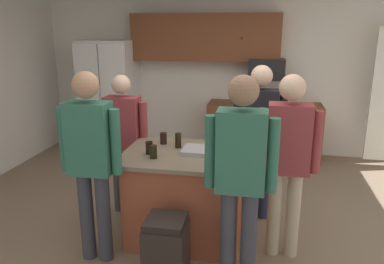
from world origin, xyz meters
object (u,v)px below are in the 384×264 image
at_px(refrigerator, 110,97).
at_px(tumbler_amber, 149,148).
at_px(trash_bin, 166,252).
at_px(person_host_foreground, 288,155).
at_px(person_guest_right, 259,133).
at_px(serving_tray, 205,151).
at_px(glass_stout_tall, 153,152).
at_px(kitchen_island, 186,195).
at_px(person_guest_left, 91,155).
at_px(person_guest_by_door, 123,136).
at_px(glass_dark_ale, 178,140).
at_px(microwave_over_range, 267,69).
at_px(person_elder_center, 241,170).
at_px(glass_pilsner, 163,138).

relative_size(refrigerator, tumbler_amber, 14.98).
bearing_deg(trash_bin, person_host_foreground, 33.05).
distance_m(person_guest_right, tumbler_amber, 1.24).
height_order(person_guest_right, tumbler_amber, person_guest_right).
xyz_separation_m(serving_tray, trash_bin, (-0.20, -0.80, -0.64)).
xyz_separation_m(refrigerator, glass_stout_tall, (1.59, -2.79, 0.04)).
xyz_separation_m(glass_stout_tall, tumbler_amber, (-0.07, 0.10, 0.00)).
xyz_separation_m(kitchen_island, person_guest_left, (-0.75, -0.52, 0.56)).
bearing_deg(person_guest_by_door, glass_dark_ale, 5.91).
distance_m(refrigerator, microwave_over_range, 2.65).
xyz_separation_m(person_guest_left, trash_bin, (0.73, -0.23, -0.72)).
xyz_separation_m(person_elder_center, glass_dark_ale, (-0.69, 0.82, -0.04)).
relative_size(kitchen_island, glass_stout_tall, 9.95).
distance_m(kitchen_island, glass_stout_tall, 0.62).
height_order(kitchen_island, person_guest_right, person_guest_right).
xyz_separation_m(glass_pilsner, trash_bin, (0.28, -1.00, -0.68)).
height_order(microwave_over_range, trash_bin, microwave_over_range).
relative_size(person_guest_left, trash_bin, 2.89).
distance_m(kitchen_island, person_host_foreground, 1.10).
relative_size(person_guest_right, glass_dark_ale, 11.59).
height_order(kitchen_island, glass_pilsner, glass_pilsner).
distance_m(microwave_over_range, person_host_foreground, 2.87).
bearing_deg(serving_tray, microwave_over_range, 78.23).
bearing_deg(person_host_foreground, person_guest_by_door, -10.44).
distance_m(microwave_over_range, glass_dark_ale, 2.73).
height_order(refrigerator, kitchen_island, refrigerator).
distance_m(person_guest_right, trash_bin, 1.67).
distance_m(glass_pilsner, tumbler_amber, 0.35).
bearing_deg(person_guest_right, glass_stout_tall, -0.86).
distance_m(person_guest_by_door, glass_dark_ale, 0.76).
relative_size(kitchen_island, trash_bin, 2.02).
relative_size(kitchen_island, tumbler_amber, 9.83).
xyz_separation_m(person_guest_right, person_host_foreground, (0.27, -0.71, 0.00)).
bearing_deg(glass_dark_ale, person_guest_by_door, 157.22).
bearing_deg(person_host_foreground, kitchen_island, 0.00).
xyz_separation_m(person_guest_by_door, serving_tray, (0.99, -0.41, 0.02)).
bearing_deg(refrigerator, serving_tray, -51.22).
bearing_deg(person_host_foreground, microwave_over_range, -78.11).
bearing_deg(person_guest_by_door, tumbler_amber, -20.63).
bearing_deg(tumbler_amber, person_guest_by_door, 130.68).
bearing_deg(refrigerator, person_host_foreground, -43.82).
height_order(person_guest_right, trash_bin, person_guest_right).
distance_m(tumbler_amber, serving_tray, 0.54).
relative_size(kitchen_island, person_guest_by_door, 0.77).
distance_m(person_guest_left, person_guest_right, 1.81).
height_order(kitchen_island, serving_tray, serving_tray).
bearing_deg(person_host_foreground, trash_bin, 40.45).
height_order(microwave_over_range, person_guest_by_door, same).
bearing_deg(kitchen_island, refrigerator, 125.84).
bearing_deg(trash_bin, refrigerator, 118.96).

